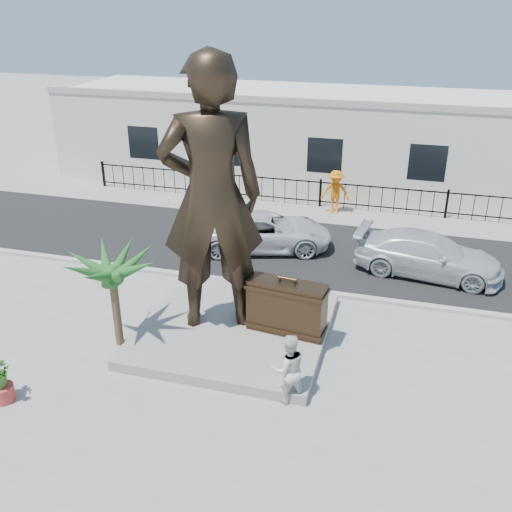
{
  "coord_description": "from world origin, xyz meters",
  "views": [
    {
      "loc": [
        3.87,
        -11.75,
        8.91
      ],
      "look_at": [
        0.0,
        2.0,
        2.3
      ],
      "focal_mm": 40.0,
      "sensor_mm": 36.0,
      "label": 1
    }
  ],
  "objects_px": {
    "tourist": "(288,369)",
    "suitcase": "(287,307)",
    "car_white": "(265,231)",
    "statue": "(212,197)"
  },
  "relations": [
    {
      "from": "statue",
      "to": "car_white",
      "type": "relative_size",
      "value": 1.5
    },
    {
      "from": "car_white",
      "to": "suitcase",
      "type": "bearing_deg",
      "value": -176.79
    },
    {
      "from": "tourist",
      "to": "suitcase",
      "type": "bearing_deg",
      "value": -105.55
    },
    {
      "from": "statue",
      "to": "car_white",
      "type": "xyz_separation_m",
      "value": [
        -0.1,
        5.99,
        -3.34
      ]
    },
    {
      "from": "suitcase",
      "to": "car_white",
      "type": "distance_m",
      "value": 6.39
    },
    {
      "from": "statue",
      "to": "tourist",
      "type": "bearing_deg",
      "value": 114.98
    },
    {
      "from": "tourist",
      "to": "car_white",
      "type": "bearing_deg",
      "value": -101.15
    },
    {
      "from": "tourist",
      "to": "statue",
      "type": "bearing_deg",
      "value": -72.46
    },
    {
      "from": "tourist",
      "to": "car_white",
      "type": "xyz_separation_m",
      "value": [
        -2.82,
        8.52,
        -0.19
      ]
    },
    {
      "from": "suitcase",
      "to": "car_white",
      "type": "relative_size",
      "value": 0.43
    }
  ]
}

